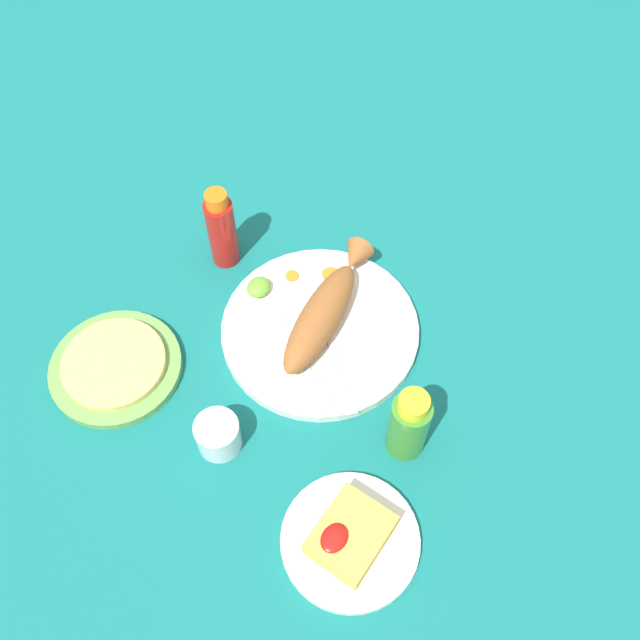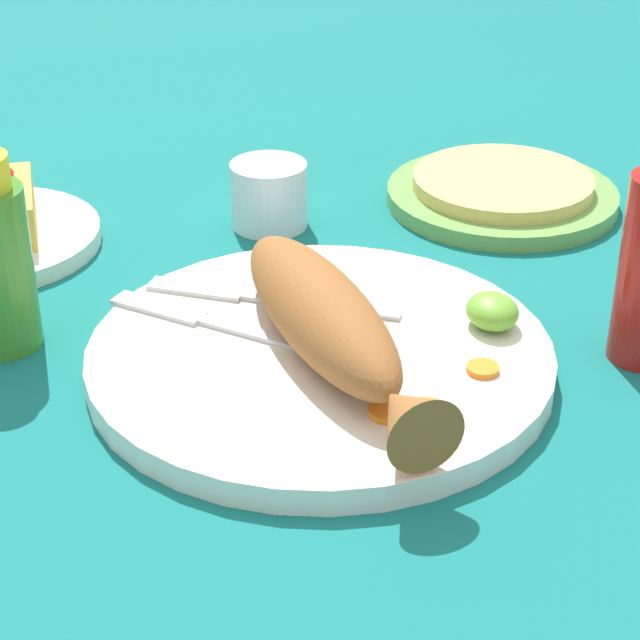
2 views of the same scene
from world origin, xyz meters
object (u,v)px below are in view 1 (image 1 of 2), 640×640
main_plate (320,330)px  tortilla_plate (116,368)px  side_plate_fries (350,541)px  salt_cup (218,436)px  hot_sauce_bottle_green (409,424)px  hot_sauce_bottle_red (222,230)px  fork_far (308,371)px  fork_near (338,368)px  fried_fish (325,309)px

main_plate → tortilla_plate: main_plate is taller
side_plate_fries → salt_cup: bearing=-93.1°
hot_sauce_bottle_green → tortilla_plate: (0.15, -0.42, -0.06)m
hot_sauce_bottle_red → hot_sauce_bottle_green: hot_sauce_bottle_red is taller
main_plate → fork_far: fork_far is taller
fork_far → side_plate_fries: (0.17, 0.19, -0.01)m
salt_cup → fork_near: bearing=157.9°
fork_far → salt_cup: size_ratio=2.63×
fried_fish → salt_cup: bearing=-11.0°
side_plate_fries → fried_fish: bearing=-140.0°
fried_fish → side_plate_fries: fried_fish is taller
fried_fish → fork_near: 0.09m
main_plate → fried_fish: bearing=-171.2°
hot_sauce_bottle_red → tortilla_plate: bearing=-0.4°
main_plate → salt_cup: bearing=-3.0°
fork_near → hot_sauce_bottle_green: size_ratio=1.08×
main_plate → hot_sauce_bottle_red: (-0.03, -0.22, 0.06)m
hot_sauce_bottle_green → side_plate_fries: (0.16, 0.01, -0.06)m
hot_sauce_bottle_green → fork_far: bearing=-93.3°
hot_sauce_bottle_red → salt_cup: (0.27, 0.20, -0.05)m
fork_near → salt_cup: size_ratio=2.32×
fork_far → hot_sauce_bottle_red: hot_sauce_bottle_red is taller
hot_sauce_bottle_green → tortilla_plate: hot_sauce_bottle_green is taller
hot_sauce_bottle_red → hot_sauce_bottle_green: bearing=74.3°
hot_sauce_bottle_green → salt_cup: hot_sauce_bottle_green is taller
main_plate → hot_sauce_bottle_green: size_ratio=2.24×
hot_sauce_bottle_red → salt_cup: size_ratio=2.43×
hot_sauce_bottle_red → side_plate_fries: 0.52m
fork_near → hot_sauce_bottle_red: (-0.08, -0.28, 0.05)m
salt_cup → side_plate_fries: (0.01, 0.23, -0.02)m
fork_near → hot_sauce_bottle_red: bearing=-154.6°
fork_near → side_plate_fries: (0.20, 0.15, -0.01)m
main_plate → fork_far: size_ratio=1.84×
hot_sauce_bottle_green → salt_cup: (0.15, -0.22, -0.04)m
main_plate → hot_sauce_bottle_red: size_ratio=1.99×
fried_fish → tortilla_plate: (0.25, -0.22, -0.04)m
salt_cup → side_plate_fries: size_ratio=0.35×
fried_fish → fork_near: fried_fish is taller
main_plate → fried_fish: (-0.02, -0.00, 0.04)m
salt_cup → side_plate_fries: salt_cup is taller
salt_cup → hot_sauce_bottle_red: bearing=-142.7°
fried_fish → salt_cup: 0.25m
hot_sauce_bottle_green → salt_cup: 0.27m
fork_far → side_plate_fries: fork_far is taller
hot_sauce_bottle_green → main_plate: bearing=-112.4°
main_plate → hot_sauce_bottle_green: bearing=67.6°
main_plate → fork_far: 0.08m
tortilla_plate → salt_cup: bearing=89.1°
fried_fish → salt_cup: fried_fish is taller
main_plate → side_plate_fries: 0.33m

